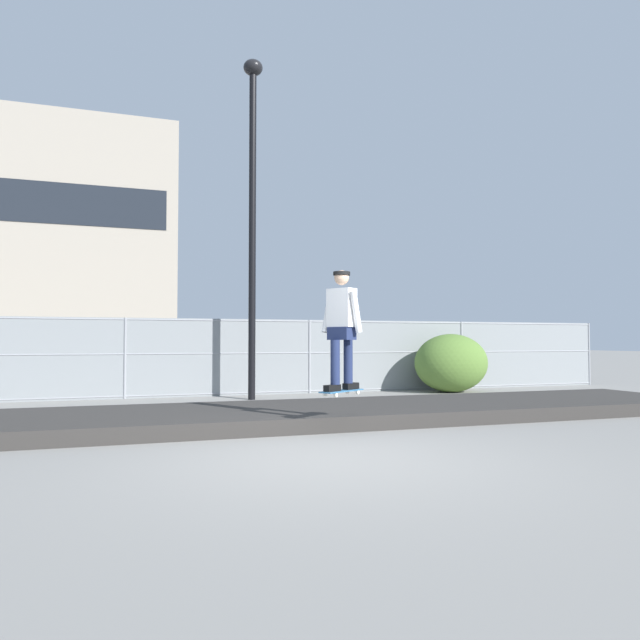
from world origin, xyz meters
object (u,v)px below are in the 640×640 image
at_px(street_lamp, 253,190).
at_px(parked_car_near, 2,359).
at_px(skateboard, 342,391).
at_px(shrub_left, 451,363).
at_px(skater, 342,322).

relative_size(street_lamp, parked_car_near, 1.73).
distance_m(skateboard, street_lamp, 6.67).
xyz_separation_m(street_lamp, shrub_left, (5.24, 0.19, -4.00)).
height_order(skateboard, shrub_left, shrub_left).
bearing_deg(street_lamp, skater, -87.94).
bearing_deg(skater, skateboard, -97.13).
bearing_deg(parked_car_near, street_lamp, -36.22).
relative_size(skater, street_lamp, 0.22).
bearing_deg(shrub_left, skater, -132.93).
height_order(skater, shrub_left, skater).
height_order(skater, street_lamp, street_lamp).
bearing_deg(parked_car_near, shrub_left, -20.16).
height_order(street_lamp, parked_car_near, street_lamp).
distance_m(street_lamp, shrub_left, 6.59).
bearing_deg(skateboard, skater, 82.87).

